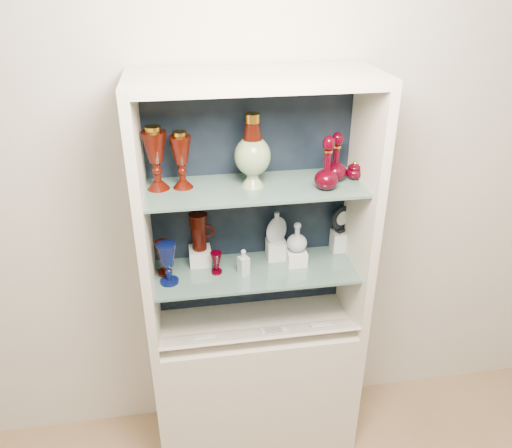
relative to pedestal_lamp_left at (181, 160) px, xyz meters
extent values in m
cube|color=beige|center=(0.30, 0.16, -0.19)|extent=(3.50, 0.02, 2.80)
cube|color=beige|center=(0.30, -0.06, -1.22)|extent=(1.00, 0.40, 0.75)
cube|color=black|center=(0.30, 0.13, -0.27)|extent=(0.98, 0.02, 1.15)
cube|color=beige|center=(-0.18, -0.06, -0.27)|extent=(0.04, 0.40, 1.15)
cube|color=beige|center=(0.78, -0.06, -0.27)|extent=(0.04, 0.40, 1.15)
cube|color=beige|center=(0.30, -0.06, 0.33)|extent=(1.00, 0.40, 0.04)
cube|color=slate|center=(0.30, -0.04, -0.55)|extent=(0.92, 0.34, 0.01)
cube|color=slate|center=(0.30, -0.04, -0.13)|extent=(0.92, 0.34, 0.01)
cube|color=beige|center=(0.30, -0.17, -0.81)|extent=(0.92, 0.17, 0.09)
cube|color=white|center=(0.36, -0.17, -0.80)|extent=(0.10, 0.06, 0.03)
cube|color=white|center=(0.05, -0.17, -0.80)|extent=(0.10, 0.06, 0.03)
cube|color=white|center=(0.59, -0.17, -0.80)|extent=(0.10, 0.06, 0.03)
cube|color=white|center=(0.37, -0.17, -0.80)|extent=(0.10, 0.06, 0.03)
cube|color=silver|center=(0.06, 0.06, -0.50)|extent=(0.10, 0.10, 0.08)
cube|color=silver|center=(0.42, 0.05, -0.50)|extent=(0.09, 0.09, 0.09)
cube|color=silver|center=(0.50, -0.02, -0.51)|extent=(0.09, 0.09, 0.07)
cube|color=silver|center=(0.74, 0.08, -0.49)|extent=(0.08, 0.08, 0.10)
camera|label=1|loc=(0.00, -1.97, 0.72)|focal=35.00mm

